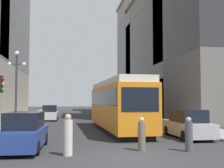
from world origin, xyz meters
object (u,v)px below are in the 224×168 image
transit_bus (123,104)px  pedestrian_on_sidewalk (142,135)px  pedestrian_crossing_near (68,136)px  pedestrian_crossing_far (189,135)px  lamp_post_left_near (16,78)px  parked_car_left_mid (24,132)px  parked_car_left_near (50,113)px  parked_car_right_far (188,125)px  streetcar (117,104)px

transit_bus → pedestrian_on_sidewalk: (-3.35, -20.91, -1.21)m
pedestrian_crossing_near → pedestrian_crossing_far: 5.62m
pedestrian_crossing_far → lamp_post_left_near: size_ratio=0.26×
pedestrian_on_sidewalk → lamp_post_left_near: bearing=179.8°
parked_car_left_mid → lamp_post_left_near: (-1.90, 8.43, 3.28)m
transit_bus → parked_car_left_near: transit_bus is taller
pedestrian_crossing_near → lamp_post_left_near: bearing=-20.5°
parked_car_left_near → pedestrian_on_sidewalk: (5.58, -21.39, -0.11)m
parked_car_left_near → parked_car_right_far: same height
pedestrian_on_sidewalk → streetcar: bearing=139.5°
streetcar → pedestrian_crossing_near: streetcar is taller
streetcar → parked_car_left_near: (-5.97, 12.74, -1.26)m
pedestrian_crossing_near → pedestrian_on_sidewalk: pedestrian_crossing_near is taller
parked_car_right_far → pedestrian_crossing_near: 8.87m
pedestrian_crossing_near → pedestrian_on_sidewalk: size_ratio=1.14×
transit_bus → parked_car_left_mid: transit_bus is taller
lamp_post_left_near → pedestrian_crossing_near: bearing=-68.7°
streetcar → lamp_post_left_near: 8.19m
transit_bus → parked_car_left_mid: size_ratio=2.58×
streetcar → parked_car_left_near: size_ratio=2.81×
lamp_post_left_near → parked_car_left_near: bearing=80.8°
lamp_post_left_near → parked_car_right_far: bearing=-26.2°
transit_bus → lamp_post_left_near: size_ratio=2.00×
streetcar → pedestrian_on_sidewalk: streetcar is taller
transit_bus → pedestrian_on_sidewalk: size_ratio=7.74×
parked_car_right_far → pedestrian_crossing_near: size_ratio=2.62×
streetcar → transit_bus: streetcar is taller
parked_car_left_near → parked_car_left_mid: 20.15m
parked_car_left_near → pedestrian_on_sidewalk: 22.10m
streetcar → lamp_post_left_near: (-7.87, 1.02, 2.03)m
parked_car_left_near → pedestrian_crossing_near: parked_car_left_near is taller
pedestrian_on_sidewalk → lamp_post_left_near: (-7.48, 9.67, 3.39)m
pedestrian_crossing_near → lamp_post_left_near: 11.51m
pedestrian_on_sidewalk → lamp_post_left_near: size_ratio=0.26×
streetcar → parked_car_left_mid: streetcar is taller
parked_car_right_far → pedestrian_crossing_far: 4.91m
pedestrian_crossing_far → pedestrian_on_sidewalk: 2.20m
pedestrian_on_sidewalk → pedestrian_crossing_far: bearing=38.5°
transit_bus → parked_car_right_far: (0.76, -16.93, -1.10)m
parked_car_left_near → pedestrian_crossing_far: (7.72, -21.91, -0.10)m
transit_bus → parked_car_left_near: bearing=177.9°
streetcar → pedestrian_crossing_near: bearing=-114.4°
streetcar → transit_bus: bearing=74.6°
parked_car_right_far → pedestrian_crossing_far: parked_car_right_far is taller
pedestrian_crossing_far → pedestrian_on_sidewalk: bearing=-100.0°
transit_bus → parked_car_left_near: 9.01m
parked_car_left_near → lamp_post_left_near: lamp_post_left_near is taller
parked_car_right_far → lamp_post_left_near: size_ratio=0.77×
streetcar → pedestrian_crossing_far: streetcar is taller
streetcar → pedestrian_crossing_far: (1.76, -9.17, -1.35)m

